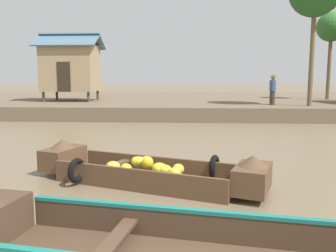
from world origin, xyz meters
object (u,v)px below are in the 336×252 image
stilt_house_left (71,67)px  vendor_person (273,88)px  palm_tree_near (331,28)px  banana_boat (147,171)px

stilt_house_left → vendor_person: bearing=-12.9°
stilt_house_left → palm_tree_near: bearing=8.1°
banana_boat → palm_tree_near: bearing=59.5°
banana_boat → vendor_person: bearing=66.4°
banana_boat → vendor_person: vendor_person is taller
banana_boat → stilt_house_left: 16.84m
banana_boat → palm_tree_near: palm_tree_near is taller
vendor_person → banana_boat: bearing=-113.6°
stilt_house_left → vendor_person: size_ratio=2.58×
banana_boat → vendor_person: size_ratio=3.03×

